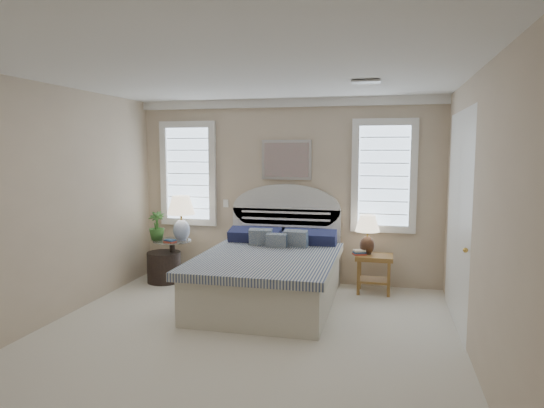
{
  "coord_description": "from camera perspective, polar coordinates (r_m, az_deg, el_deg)",
  "views": [
    {
      "loc": [
        1.44,
        -4.51,
        1.97
      ],
      "look_at": [
        0.13,
        1.0,
        1.33
      ],
      "focal_mm": 32.0,
      "sensor_mm": 36.0,
      "label": 1
    }
  ],
  "objects": [
    {
      "name": "potted_plant",
      "position": [
        7.4,
        -13.42,
        -2.53
      ],
      "size": [
        0.28,
        0.28,
        0.42
      ],
      "primitive_type": "imported",
      "rotation": [
        0.0,
        0.0,
        0.21
      ],
      "color": "#35692A",
      "rests_on": "side_table_left"
    },
    {
      "name": "lamp_right",
      "position": [
        6.82,
        11.16,
        -3.03
      ],
      "size": [
        0.43,
        0.43,
        0.55
      ],
      "rotation": [
        0.0,
        0.0,
        0.34
      ],
      "color": "black",
      "rests_on": "nightstand_right"
    },
    {
      "name": "wall_right",
      "position": [
        4.63,
        23.31,
        -1.78
      ],
      "size": [
        0.02,
        5.0,
        2.7
      ],
      "primitive_type": "cube",
      "color": "#C5AF93",
      "rests_on": "floor"
    },
    {
      "name": "wall_left",
      "position": [
        5.86,
        -25.75,
        -0.27
      ],
      "size": [
        0.02,
        5.0,
        2.7
      ],
      "primitive_type": "cube",
      "color": "#C5AF93",
      "rests_on": "floor"
    },
    {
      "name": "floor",
      "position": [
        5.13,
        -4.18,
        -16.16
      ],
      "size": [
        4.5,
        5.0,
        0.01
      ],
      "primitive_type": "cube",
      "color": "silver",
      "rests_on": "ground"
    },
    {
      "name": "ceiling",
      "position": [
        4.79,
        -4.45,
        15.18
      ],
      "size": [
        4.5,
        5.0,
        0.01
      ],
      "primitive_type": "cube",
      "color": "white",
      "rests_on": "wall_back"
    },
    {
      "name": "floor_pot",
      "position": [
        7.47,
        -12.58,
        -7.24
      ],
      "size": [
        0.52,
        0.52,
        0.45
      ],
      "primitive_type": "cylinder",
      "rotation": [
        0.0,
        0.0,
        0.04
      ],
      "color": "black",
      "rests_on": "floor"
    },
    {
      "name": "nightstand_right",
      "position": [
        6.85,
        11.91,
        -7.08
      ],
      "size": [
        0.5,
        0.4,
        0.53
      ],
      "color": "olive",
      "rests_on": "floor"
    },
    {
      "name": "closet_door",
      "position": [
        5.82,
        21.04,
        -1.6
      ],
      "size": [
        0.02,
        1.8,
        2.4
      ],
      "primitive_type": "cube",
      "color": "white",
      "rests_on": "floor"
    },
    {
      "name": "hvac_vent",
      "position": [
        5.37,
        11.0,
        13.93
      ],
      "size": [
        0.3,
        0.2,
        0.02
      ],
      "primitive_type": "cube",
      "color": "#B2B2B2",
      "rests_on": "ceiling"
    },
    {
      "name": "side_table_left",
      "position": [
        7.43,
        -11.64,
        -6.02
      ],
      "size": [
        0.56,
        0.56,
        0.63
      ],
      "color": "black",
      "rests_on": "floor"
    },
    {
      "name": "wall_back",
      "position": [
        7.19,
        1.75,
        1.48
      ],
      "size": [
        4.5,
        0.02,
        2.7
      ],
      "primitive_type": "cube",
      "color": "#C5AF93",
      "rests_on": "floor"
    },
    {
      "name": "books_left",
      "position": [
        7.19,
        -11.9,
        -4.29
      ],
      "size": [
        0.18,
        0.15,
        0.04
      ],
      "rotation": [
        0.0,
        0.0,
        -0.27
      ],
      "color": "#AB3A2A",
      "rests_on": "side_table_left"
    },
    {
      "name": "books_right",
      "position": [
        6.79,
        10.25,
        -5.64
      ],
      "size": [
        0.2,
        0.18,
        0.07
      ],
      "rotation": [
        0.0,
        0.0,
        0.39
      ],
      "color": "#AB3A2A",
      "rests_on": "nightstand_right"
    },
    {
      "name": "lamp_left",
      "position": [
        7.29,
        -10.64,
        -1.03
      ],
      "size": [
        0.41,
        0.41,
        0.67
      ],
      "rotation": [
        0.0,
        0.0,
        0.01
      ],
      "color": "white",
      "rests_on": "side_table_left"
    },
    {
      "name": "window_left",
      "position": [
        7.62,
        -9.79,
        3.55
      ],
      "size": [
        0.9,
        0.06,
        1.6
      ],
      "primitive_type": "cube",
      "color": "silver",
      "rests_on": "wall_back"
    },
    {
      "name": "crown_molding",
      "position": [
        7.15,
        1.72,
        11.8
      ],
      "size": [
        4.5,
        0.08,
        0.12
      ],
      "primitive_type": "cube",
      "color": "white",
      "rests_on": "wall_back"
    },
    {
      "name": "window_right",
      "position": [
        7.0,
        13.04,
        3.24
      ],
      "size": [
        0.9,
        0.06,
        1.6
      ],
      "primitive_type": "cube",
      "color": "silver",
      "rests_on": "wall_back"
    },
    {
      "name": "bed",
      "position": [
        6.34,
        -0.2,
        -8.03
      ],
      "size": [
        1.72,
        2.28,
        1.47
      ],
      "color": "silver",
      "rests_on": "floor"
    },
    {
      "name": "switch_plate",
      "position": [
        7.44,
        -5.46,
        0.07
      ],
      "size": [
        0.08,
        0.01,
        0.12
      ],
      "primitive_type": "cube",
      "color": "white",
      "rests_on": "wall_back"
    },
    {
      "name": "painting",
      "position": [
        7.12,
        1.7,
        5.22
      ],
      "size": [
        0.74,
        0.04,
        0.58
      ],
      "primitive_type": "cube",
      "color": "silver",
      "rests_on": "wall_back"
    }
  ]
}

